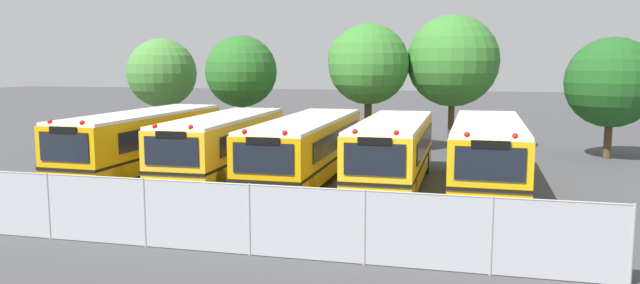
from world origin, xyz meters
name	(u,v)px	position (x,y,z in m)	size (l,w,h in m)	color
ground_plane	(304,180)	(0.00, 0.00, 0.00)	(160.00, 160.00, 0.00)	#424244
school_bus_0	(144,139)	(-7.26, -0.04, 1.46)	(2.69, 10.55, 2.78)	#EAA80C
school_bus_1	(223,143)	(-3.53, -0.02, 1.41)	(2.76, 9.90, 2.69)	yellow
school_bus_2	(307,146)	(0.08, 0.07, 1.40)	(2.64, 11.11, 2.65)	#EAA80C
school_bus_3	(393,150)	(3.64, -0.25, 1.42)	(2.48, 9.67, 2.71)	yellow
school_bus_4	(487,151)	(7.19, 0.17, 1.43)	(2.69, 10.49, 2.72)	yellow
tree_0	(163,73)	(-12.26, 11.03, 4.12)	(4.30, 4.30, 6.28)	#4C3823
tree_1	(240,72)	(-6.25, 8.89, 4.25)	(4.07, 4.07, 6.31)	#4C3823
tree_2	(365,63)	(0.96, 8.71, 4.76)	(4.37, 4.32, 6.86)	#4C3823
tree_3	(451,61)	(5.40, 10.02, 4.85)	(4.93, 4.93, 7.34)	#4C3823
tree_4	(609,81)	(13.10, 9.12, 3.86)	(4.47, 4.47, 6.04)	#4C3823
chainlink_fence	(196,215)	(-0.16, -9.67, 0.95)	(20.35, 0.07, 1.83)	#9EA0A3
traffic_cone	(333,232)	(3.00, -7.91, 0.24)	(0.36, 0.36, 0.47)	#EA5914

